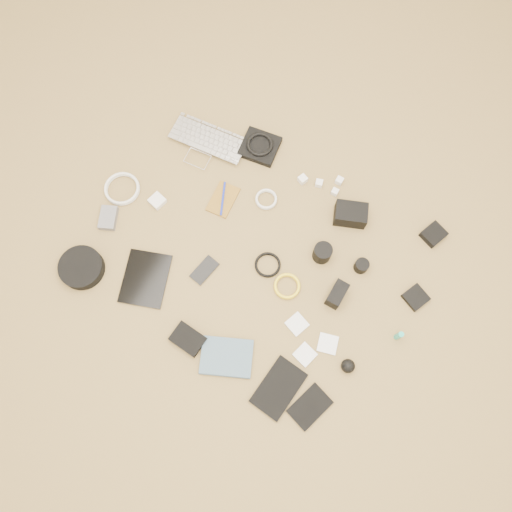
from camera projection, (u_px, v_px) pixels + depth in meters
The scene contains 34 objects.
room_shell at pixel (235, 66), 0.93m from camera, with size 4.04×4.04×2.58m.
laptop at pixel (204, 148), 2.27m from camera, with size 0.35×0.25×0.03m, color silver.
headphone_pouch at pixel (260, 147), 2.28m from camera, with size 0.16×0.15×0.03m, color black.
headphones at pixel (260, 144), 2.25m from camera, with size 0.12×0.12×0.02m, color black.
charger_a at pixel (303, 179), 2.22m from camera, with size 0.03×0.03×0.03m, color white.
charger_b at pixel (339, 181), 2.22m from camera, with size 0.03×0.03×0.03m, color white.
charger_c at pixel (335, 192), 2.21m from camera, with size 0.03×0.03×0.03m, color white.
charger_d at pixel (319, 183), 2.22m from camera, with size 0.03×0.03×0.03m, color white.
dslr_camera at pixel (351, 214), 2.15m from camera, with size 0.14×0.09×0.08m, color black.
lens_pouch at pixel (433, 234), 2.14m from camera, with size 0.08×0.09×0.03m, color black.
notebook_olive at pixel (223, 199), 2.21m from camera, with size 0.10×0.16×0.01m, color brown.
pen_blue at pixel (223, 199), 2.20m from camera, with size 0.01×0.01×0.16m, color #1626B2.
cable_white_a at pixel (266, 200), 2.21m from camera, with size 0.10×0.10×0.01m, color silver.
lens_a at pixel (322, 253), 2.09m from camera, with size 0.08×0.08×0.08m, color black.
lens_b at pixel (361, 266), 2.09m from camera, with size 0.06×0.06×0.05m, color black.
card_reader at pixel (416, 297), 2.07m from camera, with size 0.09×0.09×0.02m, color black.
power_brick at pixel (157, 201), 2.20m from camera, with size 0.06×0.06×0.03m, color white.
cable_white_b at pixel (123, 189), 2.22m from camera, with size 0.16×0.16×0.01m, color silver.
cable_black at pixel (268, 265), 2.11m from camera, with size 0.11×0.11×0.01m, color black.
cable_yellow at pixel (287, 287), 2.09m from camera, with size 0.11×0.11×0.01m, color yellow.
flash at pixel (337, 294), 2.04m from camera, with size 0.06×0.10×0.08m, color black.
lens_cleaner at pixel (399, 336), 1.99m from camera, with size 0.02×0.02×0.08m, color #19A898.
battery_charger at pixel (108, 218), 2.17m from camera, with size 0.07×0.11×0.03m, color #5E5E63.
tablet at pixel (145, 279), 2.10m from camera, with size 0.18×0.24×0.01m, color black.
phone at pixel (204, 270), 2.11m from camera, with size 0.06×0.12×0.01m, color black.
filter_case_left at pixel (297, 324), 2.04m from camera, with size 0.07×0.07×0.01m, color silver.
filter_case_mid at pixel (305, 355), 2.00m from camera, with size 0.07×0.07×0.01m, color silver.
filter_case_right at pixel (328, 344), 2.01m from camera, with size 0.08×0.08×0.01m, color silver.
air_blower at pixel (348, 366), 1.97m from camera, with size 0.06×0.06×0.06m, color black.
headphone_case at pixel (82, 268), 2.09m from camera, with size 0.18×0.18×0.05m, color black.
drive_case at pixel (188, 339), 2.01m from camera, with size 0.13×0.09×0.03m, color black.
paperback at pixel (224, 377), 1.97m from camera, with size 0.15×0.20×0.02m, color #425C6F.
notebook_black_a at pixel (279, 388), 1.96m from camera, with size 0.14×0.22×0.02m, color black.
notebook_black_b at pixel (310, 407), 1.94m from camera, with size 0.10×0.16×0.01m, color black.
Camera 1 is at (0.34, -0.52, 2.03)m, focal length 35.00 mm.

